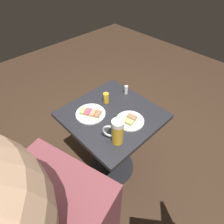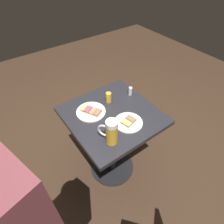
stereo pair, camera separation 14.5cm
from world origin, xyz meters
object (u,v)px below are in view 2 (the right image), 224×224
(plate_far, at_px, (128,122))
(beer_mug, at_px, (111,132))
(plate_near, at_px, (91,111))
(beer_glass_small, at_px, (109,97))
(salt_shaker, at_px, (130,91))

(plate_far, height_order, beer_mug, beer_mug)
(plate_near, relative_size, beer_mug, 1.20)
(beer_mug, bearing_deg, plate_far, 16.85)
(beer_glass_small, height_order, salt_shaker, beer_glass_small)
(plate_far, xyz_separation_m, beer_mug, (-0.20, -0.06, 0.09))
(plate_near, xyz_separation_m, beer_mug, (-0.04, -0.32, 0.09))
(beer_mug, height_order, salt_shaker, beer_mug)
(plate_near, distance_m, beer_mug, 0.33)
(plate_far, xyz_separation_m, beer_glass_small, (0.02, 0.28, 0.03))
(plate_near, bearing_deg, beer_mug, -96.96)
(plate_near, relative_size, plate_far, 1.09)
(beer_glass_small, bearing_deg, plate_far, -94.60)
(plate_near, xyz_separation_m, beer_glass_small, (0.18, 0.02, 0.03))
(plate_near, bearing_deg, salt_shaker, -1.36)
(plate_near, distance_m, salt_shaker, 0.39)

